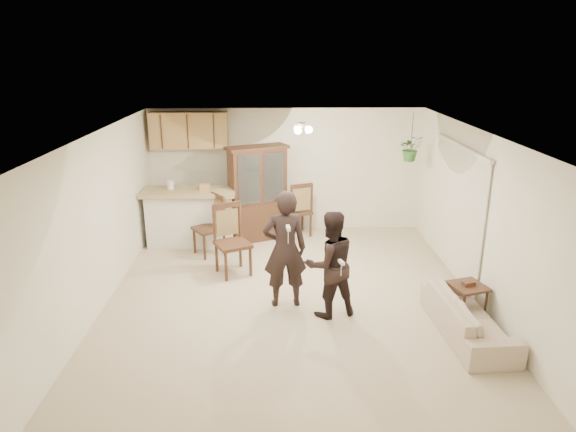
{
  "coord_description": "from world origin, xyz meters",
  "views": [
    {
      "loc": [
        -0.21,
        -6.98,
        3.61
      ],
      "look_at": [
        -0.03,
        0.4,
        1.2
      ],
      "focal_mm": 32.0,
      "sensor_mm": 36.0,
      "label": 1
    }
  ],
  "objects_px": {
    "chair_hutch_left": "(209,238)",
    "chair_hutch_right": "(297,220)",
    "sofa": "(469,309)",
    "adult": "(285,247)",
    "child": "(330,270)",
    "china_hutch": "(258,194)",
    "chair_bar": "(233,255)",
    "side_table": "(466,301)"
  },
  "relations": [
    {
      "from": "chair_hutch_left",
      "to": "chair_hutch_right",
      "type": "distance_m",
      "value": 1.93
    },
    {
      "from": "sofa",
      "to": "chair_hutch_right",
      "type": "distance_m",
      "value": 4.41
    },
    {
      "from": "adult",
      "to": "child",
      "type": "distance_m",
      "value": 0.73
    },
    {
      "from": "adult",
      "to": "china_hutch",
      "type": "bearing_deg",
      "value": -85.73
    },
    {
      "from": "adult",
      "to": "chair_hutch_left",
      "type": "distance_m",
      "value": 2.48
    },
    {
      "from": "chair_bar",
      "to": "chair_hutch_left",
      "type": "bearing_deg",
      "value": 93.52
    },
    {
      "from": "side_table",
      "to": "chair_hutch_right",
      "type": "xyz_separation_m",
      "value": [
        -2.23,
        3.44,
        0.06
      ]
    },
    {
      "from": "sofa",
      "to": "chair_bar",
      "type": "xyz_separation_m",
      "value": [
        -3.24,
        2.01,
        -0.03
      ]
    },
    {
      "from": "adult",
      "to": "child",
      "type": "height_order",
      "value": "adult"
    },
    {
      "from": "sofa",
      "to": "adult",
      "type": "xyz_separation_m",
      "value": [
        -2.39,
        0.9,
        0.53
      ]
    },
    {
      "from": "chair_hutch_left",
      "to": "china_hutch",
      "type": "bearing_deg",
      "value": 97.91
    },
    {
      "from": "side_table",
      "to": "chair_hutch_left",
      "type": "distance_m",
      "value": 4.59
    },
    {
      "from": "child",
      "to": "chair_bar",
      "type": "bearing_deg",
      "value": -62.31
    },
    {
      "from": "china_hutch",
      "to": "chair_hutch_right",
      "type": "relative_size",
      "value": 1.66
    },
    {
      "from": "sofa",
      "to": "chair_hutch_left",
      "type": "relative_size",
      "value": 1.69
    },
    {
      "from": "adult",
      "to": "side_table",
      "type": "height_order",
      "value": "adult"
    },
    {
      "from": "child",
      "to": "china_hutch",
      "type": "xyz_separation_m",
      "value": [
        -1.1,
        3.11,
        0.24
      ]
    },
    {
      "from": "sofa",
      "to": "chair_hutch_right",
      "type": "relative_size",
      "value": 1.67
    },
    {
      "from": "sofa",
      "to": "chair_hutch_right",
      "type": "bearing_deg",
      "value": 25.2
    },
    {
      "from": "china_hutch",
      "to": "adult",
      "type": "bearing_deg",
      "value": -104.3
    },
    {
      "from": "china_hutch",
      "to": "chair_hutch_left",
      "type": "bearing_deg",
      "value": -161.61
    },
    {
      "from": "sofa",
      "to": "child",
      "type": "xyz_separation_m",
      "value": [
        -1.78,
        0.59,
        0.31
      ]
    },
    {
      "from": "side_table",
      "to": "chair_bar",
      "type": "height_order",
      "value": "chair_bar"
    },
    {
      "from": "china_hutch",
      "to": "chair_bar",
      "type": "bearing_deg",
      "value": -126.25
    },
    {
      "from": "adult",
      "to": "chair_hutch_right",
      "type": "distance_m",
      "value": 3.05
    },
    {
      "from": "child",
      "to": "chair_hutch_right",
      "type": "relative_size",
      "value": 1.21
    },
    {
      "from": "chair_bar",
      "to": "china_hutch",
      "type": "bearing_deg",
      "value": 51.4
    },
    {
      "from": "child",
      "to": "china_hutch",
      "type": "distance_m",
      "value": 3.31
    },
    {
      "from": "child",
      "to": "chair_bar",
      "type": "height_order",
      "value": "child"
    },
    {
      "from": "adult",
      "to": "chair_hutch_right",
      "type": "bearing_deg",
      "value": -101.21
    },
    {
      "from": "chair_hutch_right",
      "to": "china_hutch",
      "type": "bearing_deg",
      "value": -7.21
    },
    {
      "from": "chair_hutch_left",
      "to": "side_table",
      "type": "bearing_deg",
      "value": 23.21
    },
    {
      "from": "child",
      "to": "chair_hutch_left",
      "type": "bearing_deg",
      "value": -67.62
    },
    {
      "from": "child",
      "to": "china_hutch",
      "type": "relative_size",
      "value": 0.73
    },
    {
      "from": "chair_hutch_left",
      "to": "chair_hutch_right",
      "type": "bearing_deg",
      "value": 86.31
    },
    {
      "from": "chair_bar",
      "to": "child",
      "type": "bearing_deg",
      "value": -70.53
    },
    {
      "from": "side_table",
      "to": "chair_hutch_right",
      "type": "distance_m",
      "value": 4.1
    },
    {
      "from": "chair_hutch_left",
      "to": "chair_hutch_right",
      "type": "height_order",
      "value": "chair_hutch_right"
    },
    {
      "from": "sofa",
      "to": "china_hutch",
      "type": "distance_m",
      "value": 4.71
    },
    {
      "from": "side_table",
      "to": "adult",
      "type": "bearing_deg",
      "value": 169.66
    },
    {
      "from": "adult",
      "to": "chair_hutch_left",
      "type": "xyz_separation_m",
      "value": [
        -1.35,
        1.99,
        -0.59
      ]
    },
    {
      "from": "sofa",
      "to": "china_hutch",
      "type": "height_order",
      "value": "china_hutch"
    }
  ]
}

